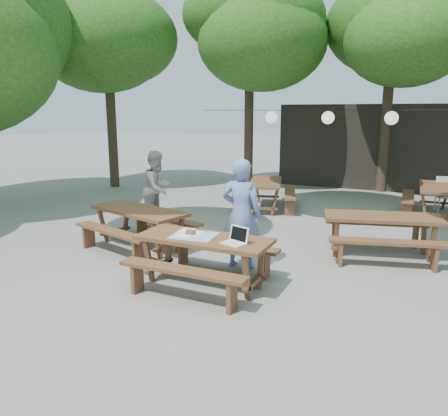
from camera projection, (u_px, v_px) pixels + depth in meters
ground at (250, 279)px, 6.83m from camera, size 80.00×80.00×0.00m
pavilion at (373, 145)px, 15.59m from camera, size 6.00×3.00×2.80m
main_picnic_table at (204, 260)px, 6.52m from camera, size 2.00×1.58×0.75m
picnic_table_nw at (140, 228)px, 8.36m from camera, size 2.24×2.02×0.75m
picnic_table_ne at (381, 235)px, 7.85m from camera, size 2.24×2.02×0.75m
picnic_table_far_w at (265, 194)px, 11.69m from camera, size 2.06×2.28×0.75m
picnic_table_far_e at (436, 200)px, 10.91m from camera, size 1.65×2.03×0.75m
woman at (241, 214)px, 7.19m from camera, size 0.69×0.48×1.83m
second_person at (158, 188)px, 10.01m from camera, size 0.69×0.86×1.70m
plastic_chair at (445, 202)px, 11.38m from camera, size 0.53×0.53×0.90m
laptop at (236, 239)px, 6.12m from camera, size 0.39×0.35×0.24m
tabletop_clutter at (193, 235)px, 6.53m from camera, size 0.72×0.63×0.08m
paper_lanterns at (328, 118)px, 11.68m from camera, size 9.00×0.34×0.38m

